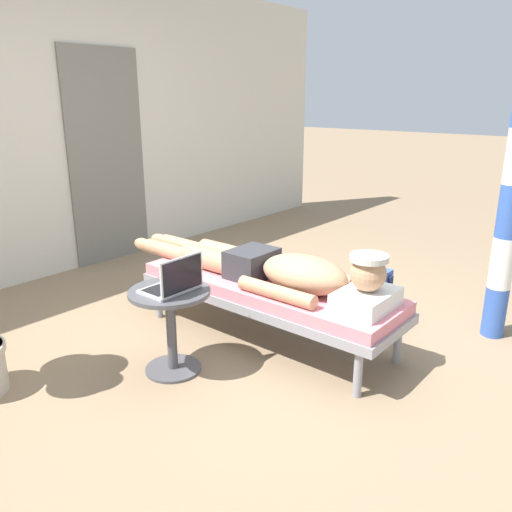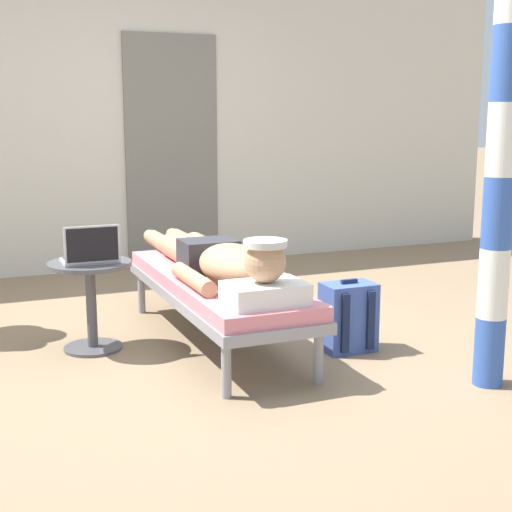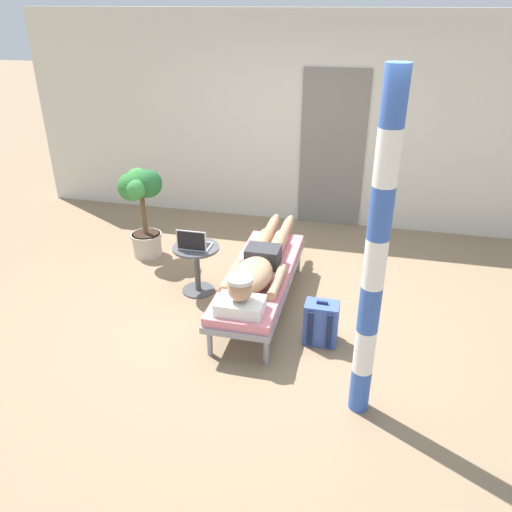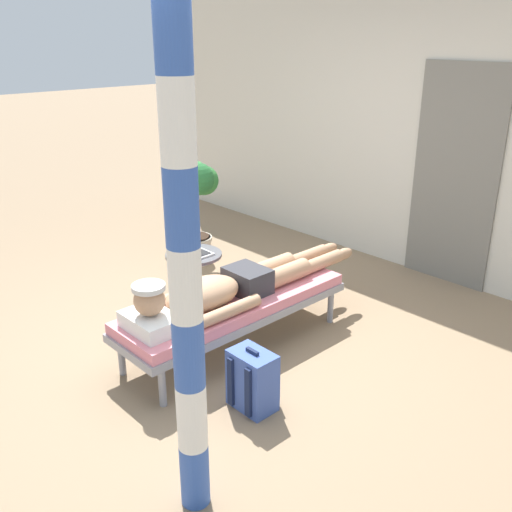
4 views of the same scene
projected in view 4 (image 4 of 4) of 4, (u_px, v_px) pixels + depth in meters
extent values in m
plane|color=#8C7256|center=(217.00, 347.00, 4.42)|extent=(40.00, 40.00, 0.00)
cube|color=beige|center=(424.00, 134.00, 5.51)|extent=(7.60, 0.20, 2.70)
cube|color=slate|center=(455.00, 177.00, 5.28)|extent=(0.84, 0.03, 2.04)
cylinder|color=gray|center=(287.00, 288.00, 5.10)|extent=(0.05, 0.05, 0.28)
cylinder|color=gray|center=(330.00, 307.00, 4.76)|extent=(0.05, 0.05, 0.28)
cylinder|color=gray|center=(122.00, 357.00, 4.03)|extent=(0.05, 0.05, 0.28)
cylinder|color=gray|center=(162.00, 387.00, 3.69)|extent=(0.05, 0.05, 0.28)
cube|color=gray|center=(234.00, 310.00, 4.33)|extent=(0.60, 1.88, 0.06)
cube|color=pink|center=(234.00, 302.00, 4.31)|extent=(0.58, 1.84, 0.08)
cube|color=white|center=(151.00, 322.00, 3.81)|extent=(0.40, 0.28, 0.11)
sphere|color=tan|center=(149.00, 300.00, 3.75)|extent=(0.21, 0.21, 0.21)
cylinder|color=silver|center=(148.00, 287.00, 3.71)|extent=(0.22, 0.22, 0.03)
ellipsoid|color=tan|center=(203.00, 294.00, 4.06)|extent=(0.35, 0.60, 0.23)
cylinder|color=tan|center=(190.00, 292.00, 4.27)|extent=(0.09, 0.55, 0.09)
cylinder|color=tan|center=(228.00, 311.00, 3.97)|extent=(0.09, 0.55, 0.09)
cube|color=#333338|center=(247.00, 280.00, 4.34)|extent=(0.33, 0.26, 0.19)
cylinder|color=tan|center=(271.00, 268.00, 4.63)|extent=(0.15, 0.42, 0.15)
cylinder|color=tan|center=(307.00, 257.00, 4.91)|extent=(0.11, 0.44, 0.11)
ellipsoid|color=tan|center=(329.00, 249.00, 5.09)|extent=(0.09, 0.20, 0.10)
cylinder|color=tan|center=(287.00, 274.00, 4.51)|extent=(0.15, 0.42, 0.15)
cylinder|color=tan|center=(322.00, 262.00, 4.79)|extent=(0.11, 0.44, 0.11)
ellipsoid|color=tan|center=(344.00, 254.00, 4.98)|extent=(0.09, 0.20, 0.10)
cylinder|color=#4C4C51|center=(196.00, 308.00, 5.03)|extent=(0.34, 0.34, 0.02)
cylinder|color=#4C4C51|center=(195.00, 282.00, 4.94)|extent=(0.06, 0.06, 0.48)
cylinder|color=#4C4C51|center=(194.00, 255.00, 4.85)|extent=(0.48, 0.48, 0.02)
cube|color=silver|center=(194.00, 253.00, 4.84)|extent=(0.31, 0.22, 0.02)
cube|color=black|center=(194.00, 251.00, 4.84)|extent=(0.27, 0.15, 0.00)
cube|color=silver|center=(182.00, 243.00, 4.73)|extent=(0.31, 0.01, 0.21)
cube|color=black|center=(181.00, 243.00, 4.72)|extent=(0.29, 0.00, 0.19)
cube|color=#3F59A5|center=(252.00, 380.00, 3.66)|extent=(0.30, 0.20, 0.40)
cube|color=#3F59A5|center=(266.00, 382.00, 3.76)|extent=(0.23, 0.04, 0.18)
cube|color=#192342|center=(231.00, 382.00, 3.64)|extent=(0.04, 0.02, 0.34)
cube|color=#192342|center=(248.00, 393.00, 3.53)|extent=(0.04, 0.02, 0.34)
cube|color=#192342|center=(252.00, 351.00, 3.58)|extent=(0.10, 0.02, 0.02)
cylinder|color=#BFB29E|center=(195.00, 249.00, 6.01)|extent=(0.34, 0.34, 0.28)
cylinder|color=#BFB29E|center=(194.00, 239.00, 5.96)|extent=(0.37, 0.37, 0.04)
cylinder|color=#332319|center=(194.00, 236.00, 5.96)|extent=(0.31, 0.31, 0.01)
cylinder|color=brown|center=(193.00, 215.00, 5.87)|extent=(0.06, 0.06, 0.48)
sphere|color=#23602D|center=(198.00, 179.00, 5.68)|extent=(0.32, 0.32, 0.32)
sphere|color=#2D7233|center=(204.00, 180.00, 5.82)|extent=(0.30, 0.30, 0.30)
sphere|color=#38843D|center=(195.00, 175.00, 5.83)|extent=(0.28, 0.28, 0.28)
sphere|color=#2D7233|center=(181.00, 180.00, 5.73)|extent=(0.32, 0.32, 0.32)
sphere|color=#38843D|center=(180.00, 182.00, 5.64)|extent=(0.23, 0.23, 0.23)
cylinder|color=#3359B2|center=(195.00, 473.00, 2.92)|extent=(0.15, 0.15, 0.35)
cylinder|color=white|center=(192.00, 416.00, 2.79)|extent=(0.15, 0.15, 0.35)
cylinder|color=#3359B2|center=(189.00, 353.00, 2.66)|extent=(0.15, 0.15, 0.35)
cylinder|color=white|center=(185.00, 284.00, 2.53)|extent=(0.15, 0.15, 0.35)
cylinder|color=#3359B2|center=(181.00, 207.00, 2.40)|extent=(0.15, 0.15, 0.35)
cylinder|color=white|center=(177.00, 122.00, 2.27)|extent=(0.15, 0.15, 0.35)
cylinder|color=#3359B2|center=(172.00, 26.00, 2.14)|extent=(0.15, 0.15, 0.35)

